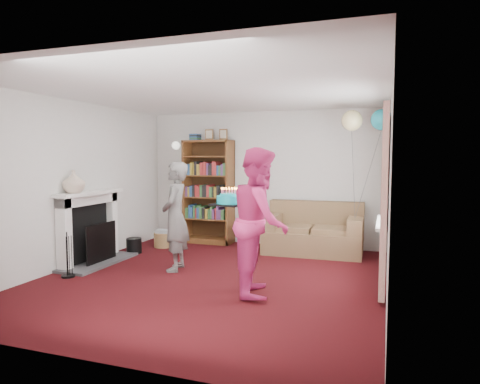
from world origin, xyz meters
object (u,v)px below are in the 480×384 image
at_px(bookcase, 209,193).
at_px(person_magenta, 260,221).
at_px(birthday_cake, 229,200).
at_px(sofa, 314,234).
at_px(person_striped, 175,216).

xyz_separation_m(bookcase, person_magenta, (1.81, -2.67, -0.08)).
bearing_deg(birthday_cake, person_magenta, -26.54).
relative_size(sofa, person_striped, 1.04).
distance_m(person_striped, person_magenta, 1.60).
distance_m(sofa, person_striped, 2.54).
bearing_deg(sofa, birthday_cake, -109.91).
distance_m(bookcase, sofa, 2.17).
xyz_separation_m(bookcase, sofa, (2.06, -0.23, -0.64)).
height_order(person_striped, birthday_cake, person_striped).
bearing_deg(birthday_cake, person_striped, 158.72).
bearing_deg(sofa, person_magenta, -97.12).
distance_m(bookcase, person_striped, 2.08).
relative_size(sofa, person_magenta, 0.93).
xyz_separation_m(person_striped, person_magenta, (1.47, -0.63, 0.09)).
bearing_deg(sofa, bookcase, 172.26).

